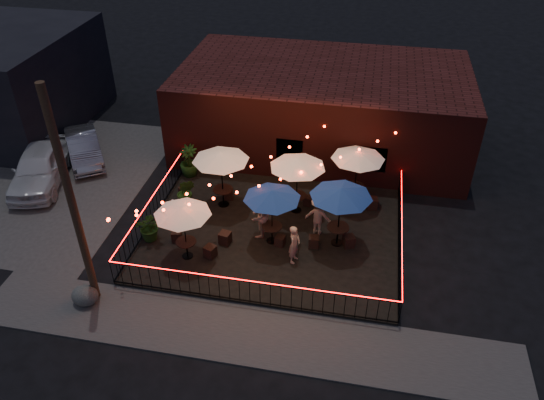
{
  "coord_description": "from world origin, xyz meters",
  "views": [
    {
      "loc": [
        3.2,
        -14.43,
        13.56
      ],
      "look_at": [
        -0.08,
        2.33,
        1.46
      ],
      "focal_mm": 35.0,
      "sensor_mm": 36.0,
      "label": 1
    }
  ],
  "objects_px": {
    "cafe_table_2": "(272,195)",
    "cooler": "(177,212)",
    "cafe_table_1": "(221,157)",
    "cafe_table_5": "(358,156)",
    "utility_pole": "(72,204)",
    "cafe_table_3": "(298,164)",
    "boulder": "(85,296)",
    "cafe_table_4": "(341,193)",
    "cafe_table_0": "(182,211)"
  },
  "relations": [
    {
      "from": "utility_pole",
      "to": "boulder",
      "type": "bearing_deg",
      "value": -119.36
    },
    {
      "from": "cafe_table_4",
      "to": "cooler",
      "type": "height_order",
      "value": "cafe_table_4"
    },
    {
      "from": "cafe_table_1",
      "to": "cafe_table_5",
      "type": "bearing_deg",
      "value": 14.13
    },
    {
      "from": "cafe_table_3",
      "to": "cafe_table_0",
      "type": "bearing_deg",
      "value": -134.19
    },
    {
      "from": "cafe_table_4",
      "to": "cafe_table_5",
      "type": "height_order",
      "value": "cafe_table_4"
    },
    {
      "from": "cafe_table_0",
      "to": "cafe_table_3",
      "type": "distance_m",
      "value": 5.16
    },
    {
      "from": "cafe_table_2",
      "to": "cafe_table_3",
      "type": "distance_m",
      "value": 2.28
    },
    {
      "from": "cafe_table_3",
      "to": "cafe_table_4",
      "type": "xyz_separation_m",
      "value": [
        1.9,
        -1.83,
        0.06
      ]
    },
    {
      "from": "cafe_table_5",
      "to": "cooler",
      "type": "distance_m",
      "value": 7.84
    },
    {
      "from": "utility_pole",
      "to": "boulder",
      "type": "height_order",
      "value": "utility_pole"
    },
    {
      "from": "cafe_table_0",
      "to": "boulder",
      "type": "height_order",
      "value": "cafe_table_0"
    },
    {
      "from": "cafe_table_2",
      "to": "cafe_table_3",
      "type": "bearing_deg",
      "value": 74.33
    },
    {
      "from": "cafe_table_4",
      "to": "utility_pole",
      "type": "bearing_deg",
      "value": -151.46
    },
    {
      "from": "cafe_table_1",
      "to": "cafe_table_2",
      "type": "bearing_deg",
      "value": -38.6
    },
    {
      "from": "cafe_table_5",
      "to": "cooler",
      "type": "height_order",
      "value": "cafe_table_5"
    },
    {
      "from": "cafe_table_5",
      "to": "utility_pole",
      "type": "bearing_deg",
      "value": -138.85
    },
    {
      "from": "utility_pole",
      "to": "cafe_table_4",
      "type": "bearing_deg",
      "value": 28.54
    },
    {
      "from": "cafe_table_5",
      "to": "cooler",
      "type": "xyz_separation_m",
      "value": [
        -7.08,
        -2.8,
        -1.86
      ]
    },
    {
      "from": "cafe_table_1",
      "to": "cafe_table_5",
      "type": "height_order",
      "value": "cafe_table_1"
    },
    {
      "from": "boulder",
      "to": "cafe_table_3",
      "type": "bearing_deg",
      "value": 46.03
    },
    {
      "from": "cafe_table_5",
      "to": "cafe_table_0",
      "type": "bearing_deg",
      "value": -140.48
    },
    {
      "from": "cafe_table_1",
      "to": "cafe_table_3",
      "type": "relative_size",
      "value": 1.2
    },
    {
      "from": "cafe_table_2",
      "to": "cafe_table_3",
      "type": "height_order",
      "value": "cafe_table_3"
    },
    {
      "from": "cafe_table_3",
      "to": "cooler",
      "type": "relative_size",
      "value": 3.21
    },
    {
      "from": "cafe_table_0",
      "to": "cafe_table_4",
      "type": "xyz_separation_m",
      "value": [
        5.5,
        1.87,
        0.24
      ]
    },
    {
      "from": "utility_pole",
      "to": "cafe_table_0",
      "type": "bearing_deg",
      "value": 44.68
    },
    {
      "from": "cooler",
      "to": "boulder",
      "type": "bearing_deg",
      "value": -95.54
    },
    {
      "from": "cafe_table_0",
      "to": "cafe_table_3",
      "type": "relative_size",
      "value": 0.94
    },
    {
      "from": "cafe_table_0",
      "to": "cafe_table_3",
      "type": "xyz_separation_m",
      "value": [
        3.6,
        3.7,
        0.19
      ]
    },
    {
      "from": "cafe_table_2",
      "to": "cooler",
      "type": "height_order",
      "value": "cafe_table_2"
    },
    {
      "from": "cafe_table_1",
      "to": "cafe_table_4",
      "type": "relative_size",
      "value": 1.2
    },
    {
      "from": "cafe_table_2",
      "to": "cafe_table_3",
      "type": "relative_size",
      "value": 1.11
    },
    {
      "from": "cafe_table_0",
      "to": "cafe_table_1",
      "type": "distance_m",
      "value": 3.56
    },
    {
      "from": "cafe_table_4",
      "to": "boulder",
      "type": "xyz_separation_m",
      "value": [
        -8.23,
        -4.72,
        -2.17
      ]
    },
    {
      "from": "cafe_table_1",
      "to": "cafe_table_3",
      "type": "xyz_separation_m",
      "value": [
        3.14,
        0.18,
        -0.06
      ]
    },
    {
      "from": "cafe_table_5",
      "to": "cafe_table_2",
      "type": "bearing_deg",
      "value": -131.07
    },
    {
      "from": "cafe_table_1",
      "to": "utility_pole",
      "type": "bearing_deg",
      "value": -116.33
    },
    {
      "from": "utility_pole",
      "to": "cafe_table_2",
      "type": "xyz_separation_m",
      "value": [
        5.51,
        4.0,
        -1.65
      ]
    },
    {
      "from": "cafe_table_2",
      "to": "cafe_table_4",
      "type": "height_order",
      "value": "cafe_table_4"
    },
    {
      "from": "utility_pole",
      "to": "cafe_table_4",
      "type": "xyz_separation_m",
      "value": [
        8.03,
        4.36,
        -1.47
      ]
    },
    {
      "from": "cafe_table_0",
      "to": "cafe_table_5",
      "type": "relative_size",
      "value": 0.97
    },
    {
      "from": "cafe_table_1",
      "to": "cafe_table_4",
      "type": "bearing_deg",
      "value": -18.13
    },
    {
      "from": "boulder",
      "to": "cafe_table_2",
      "type": "bearing_deg",
      "value": 37.36
    },
    {
      "from": "cafe_table_3",
      "to": "cafe_table_5",
      "type": "height_order",
      "value": "cafe_table_3"
    },
    {
      "from": "cooler",
      "to": "utility_pole",
      "type": "bearing_deg",
      "value": -94.56
    },
    {
      "from": "cafe_table_2",
      "to": "cooler",
      "type": "xyz_separation_m",
      "value": [
        -4.12,
        0.6,
        -1.79
      ]
    },
    {
      "from": "cafe_table_3",
      "to": "cooler",
      "type": "distance_m",
      "value": 5.35
    },
    {
      "from": "utility_pole",
      "to": "cafe_table_4",
      "type": "height_order",
      "value": "utility_pole"
    },
    {
      "from": "cafe_table_1",
      "to": "cafe_table_4",
      "type": "height_order",
      "value": "cafe_table_1"
    },
    {
      "from": "utility_pole",
      "to": "cafe_table_3",
      "type": "distance_m",
      "value": 8.84
    }
  ]
}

